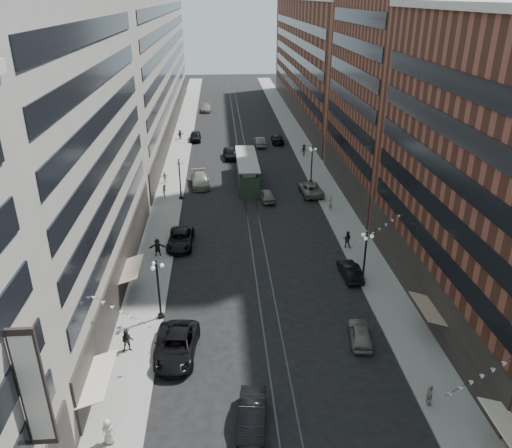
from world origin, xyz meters
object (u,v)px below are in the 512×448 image
object	(u,v)px
car_extra_2	(166,340)
pedestrian_1	(108,431)
pedestrian_extra_0	(180,135)
car_10	(350,271)
pedestrian_9	(304,150)
car_extra_0	(206,108)
lamppost_se_mid	(312,163)
car_11	(311,189)
pedestrian_8	(330,203)
lamppost_sw_mid	(180,178)
car_7	(180,239)
car_2	(177,346)
pedestrian_extra_1	(165,190)
pedestrian_4	(430,395)
streetcar	(247,171)
pedestrian_6	(165,177)
lamppost_se_far	(365,257)
car_13	(230,153)
car_9	(195,136)
lamppost_sw_far	(158,288)
car_5	(252,417)
pedestrian_7	(347,239)
car_12	(277,139)
pedestrian_2	(127,341)
car_4	(360,334)
pedestrian_5	(157,247)
car_14	(260,142)

from	to	relation	value
car_extra_2	pedestrian_1	bearing A→B (deg)	-105.31
pedestrian_extra_0	car_10	bearing A→B (deg)	-118.41
pedestrian_9	car_extra_0	distance (m)	40.80
lamppost_se_mid	pedestrian_9	distance (m)	13.60
pedestrian_1	car_10	bearing A→B (deg)	-125.37
car_11	pedestrian_8	distance (m)	6.17
lamppost_sw_mid	lamppost_se_mid	size ratio (longest dim) A/B	1.00
car_7	pedestrian_9	bearing A→B (deg)	61.77
car_2	pedestrian_extra_1	distance (m)	33.25
car_extra_2	pedestrian_extra_0	size ratio (longest dim) A/B	2.46
pedestrian_4	pedestrian_extra_0	size ratio (longest dim) A/B	0.94
car_10	car_11	world-z (taller)	car_11
streetcar	pedestrian_8	bearing A→B (deg)	-49.22
car_2	pedestrian_6	distance (m)	38.69
pedestrian_9	lamppost_se_mid	bearing A→B (deg)	-107.70
lamppost_se_far	pedestrian_extra_0	distance (m)	57.34
car_13	car_extra_0	xyz separation A→B (m)	(-4.62, 37.29, -0.07)
pedestrian_6	pedestrian_extra_0	xyz separation A→B (m)	(0.65, 23.96, 0.06)
pedestrian_6	car_2	bearing A→B (deg)	78.96
streetcar	car_9	bearing A→B (deg)	109.66
lamppost_sw_mid	pedestrian_8	size ratio (longest dim) A/B	2.85
car_10	car_extra_0	size ratio (longest dim) A/B	0.78
lamppost_se_far	pedestrian_1	xyz separation A→B (m)	(-20.24, -16.85, -2.07)
lamppost_sw_far	car_extra_0	world-z (taller)	lamppost_sw_far
car_9	car_13	size ratio (longest dim) A/B	0.97
car_5	pedestrian_7	distance (m)	26.51
pedestrian_4	pedestrian_extra_0	xyz separation A→B (m)	(-20.79, 68.82, 0.05)
pedestrian_7	car_extra_2	distance (m)	23.73
lamppost_sw_far	pedestrian_4	bearing A→B (deg)	-31.07
lamppost_se_mid	car_12	bearing A→B (deg)	96.17
car_13	pedestrian_9	world-z (taller)	pedestrian_9
car_9	car_2	bearing A→B (deg)	-89.67
car_12	pedestrian_4	bearing A→B (deg)	93.77
car_extra_0	pedestrian_2	bearing A→B (deg)	-91.45
pedestrian_9	car_extra_0	size ratio (longest dim) A/B	0.34
car_4	pedestrian_5	size ratio (longest dim) A/B	2.20
pedestrian_5	car_9	bearing A→B (deg)	82.43
car_14	pedestrian_7	distance (m)	41.06
pedestrian_7	pedestrian_8	distance (m)	10.17
lamppost_se_mid	car_5	xyz separation A→B (m)	(-11.49, -44.11, -2.29)
car_12	pedestrian_6	world-z (taller)	pedestrian_6
pedestrian_6	car_extra_0	size ratio (longest dim) A/B	0.29
pedestrian_6	pedestrian_extra_1	xyz separation A→B (m)	(0.50, -5.42, 0.04)
car_2	car_13	size ratio (longest dim) A/B	1.18
car_11	car_extra_2	size ratio (longest dim) A/B	1.39
pedestrian_1	pedestrian_7	xyz separation A→B (m)	(20.59, 24.46, 0.05)
pedestrian_2	car_extra_2	world-z (taller)	pedestrian_2
car_extra_0	car_5	bearing A→B (deg)	-85.76
lamppost_sw_mid	car_7	bearing A→B (deg)	-86.61
pedestrian_8	car_extra_0	bearing A→B (deg)	-118.84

